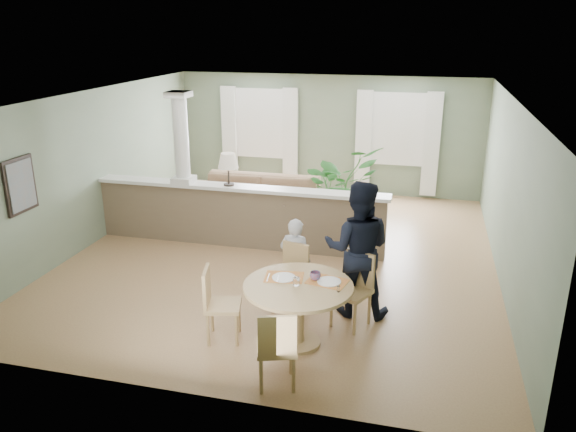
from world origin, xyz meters
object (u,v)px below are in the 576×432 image
(houseplant, at_px, (340,187))
(chair_near, at_px, (277,346))
(dining_table, at_px, (299,297))
(sofa, at_px, (258,200))
(child_person, at_px, (295,260))
(chair_side, at_px, (217,301))
(chair_far_boy, at_px, (292,274))
(man_person, at_px, (358,249))
(chair_far_man, at_px, (354,286))

(houseplant, relative_size, chair_near, 1.71)
(chair_near, bearing_deg, dining_table, -109.69)
(sofa, bearing_deg, child_person, -64.46)
(houseplant, relative_size, chair_side, 1.70)
(chair_far_boy, distance_m, child_person, 0.25)
(houseplant, height_order, child_person, houseplant)
(sofa, xyz_separation_m, houseplant, (1.63, 0.09, 0.37))
(dining_table, xyz_separation_m, man_person, (0.58, 0.97, 0.30))
(child_person, distance_m, man_person, 0.96)
(chair_far_boy, xyz_separation_m, chair_side, (-0.71, -1.03, 0.01))
(houseplant, height_order, chair_far_boy, houseplant)
(chair_far_boy, bearing_deg, chair_side, -108.36)
(chair_far_man, bearing_deg, chair_near, -86.38)
(sofa, bearing_deg, chair_far_boy, -65.94)
(dining_table, distance_m, chair_near, 0.95)
(chair_far_man, relative_size, child_person, 0.79)
(houseplant, bearing_deg, dining_table, -87.46)
(sofa, bearing_deg, man_person, -54.03)
(dining_table, height_order, chair_side, chair_side)
(houseplant, xyz_separation_m, chair_side, (-0.82, -4.47, -0.28))
(houseplant, bearing_deg, man_person, -77.06)
(dining_table, relative_size, chair_far_boy, 1.43)
(dining_table, height_order, child_person, child_person)
(chair_near, height_order, man_person, man_person)
(man_person, bearing_deg, child_person, -11.44)
(chair_side, xyz_separation_m, man_person, (1.59, 1.11, 0.41))
(chair_far_man, xyz_separation_m, chair_side, (-1.60, -0.81, -0.02))
(chair_side, relative_size, man_person, 0.51)
(sofa, relative_size, dining_table, 2.27)
(houseplant, bearing_deg, chair_side, -100.38)
(dining_table, distance_m, chair_far_boy, 0.96)
(chair_far_man, bearing_deg, sofa, 148.57)
(houseplant, bearing_deg, chair_near, -88.17)
(chair_near, bearing_deg, child_person, -100.30)
(chair_side, relative_size, child_person, 0.77)
(dining_table, relative_size, child_person, 1.08)
(chair_near, distance_m, chair_side, 1.27)
(sofa, height_order, chair_side, chair_side)
(chair_side, bearing_deg, chair_near, -142.79)
(chair_side, bearing_deg, chair_far_boy, -48.04)
(chair_side, bearing_deg, chair_far_man, -76.85)
(child_person, bearing_deg, man_person, 175.54)
(chair_side, bearing_deg, man_person, -68.82)
(dining_table, relative_size, chair_near, 1.41)
(sofa, relative_size, chair_far_man, 3.09)
(chair_far_boy, bearing_deg, houseplant, 104.17)
(dining_table, bearing_deg, chair_side, -172.48)
(dining_table, xyz_separation_m, chair_far_man, (0.59, 0.68, -0.10))
(chair_far_man, distance_m, chair_near, 1.73)
(dining_table, bearing_deg, houseplant, 92.54)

